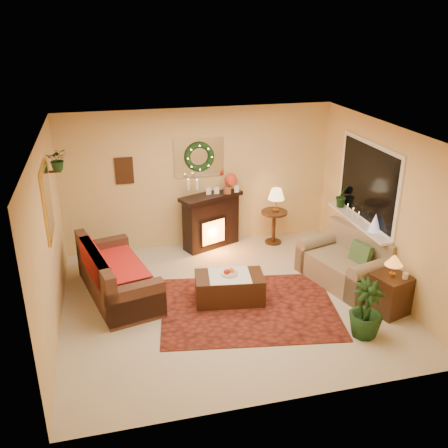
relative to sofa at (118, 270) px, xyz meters
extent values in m
plane|color=beige|center=(1.63, -0.62, -0.43)|extent=(5.00, 5.00, 0.00)
plane|color=white|center=(1.63, -0.62, 2.17)|extent=(5.00, 5.00, 0.00)
plane|color=#EFD88C|center=(1.63, 1.63, 0.87)|extent=(5.00, 5.00, 0.00)
plane|color=#EFD88C|center=(1.63, -2.87, 0.87)|extent=(5.00, 5.00, 0.00)
plane|color=#EFD88C|center=(-0.87, -0.62, 0.87)|extent=(4.50, 4.50, 0.00)
plane|color=#EFD88C|center=(4.13, -0.62, 0.87)|extent=(4.50, 4.50, 0.00)
cube|color=maroon|center=(1.86, -0.88, -0.42)|extent=(2.88, 2.34, 0.01)
cube|color=brown|center=(0.00, 0.00, 0.00)|extent=(1.27, 2.07, 0.83)
cube|color=red|center=(-0.03, 0.14, 0.03)|extent=(0.78, 1.26, 0.02)
cube|color=black|center=(1.80, 1.42, 0.12)|extent=(1.11, 0.72, 0.98)
sphere|color=red|center=(2.18, 1.42, 0.87)|extent=(0.23, 0.23, 0.23)
cylinder|color=silver|center=(1.39, 1.43, 0.83)|extent=(0.06, 0.06, 0.19)
cylinder|color=white|center=(1.54, 1.38, 0.83)|extent=(0.06, 0.06, 0.18)
cube|color=white|center=(1.63, 1.61, 1.27)|extent=(0.92, 0.02, 0.72)
torus|color=#194719|center=(1.63, 1.57, 1.29)|extent=(0.55, 0.11, 0.55)
cube|color=#381E11|center=(0.28, 1.61, 1.12)|extent=(0.32, 0.03, 0.48)
cube|color=gold|center=(-0.85, -0.32, 1.32)|extent=(0.03, 0.84, 1.00)
imported|color=#194719|center=(-0.71, 0.43, 1.54)|extent=(0.33, 0.28, 0.36)
cube|color=gray|center=(3.60, -0.47, -0.01)|extent=(1.22, 1.64, 0.85)
cube|color=white|center=(4.12, -0.07, 1.12)|extent=(0.03, 1.86, 1.36)
cube|color=black|center=(4.10, -0.07, 1.12)|extent=(0.02, 1.70, 1.22)
cube|color=white|center=(4.01, -0.07, 0.44)|extent=(0.22, 1.86, 0.04)
cone|color=silver|center=(4.04, -0.54, 0.61)|extent=(0.20, 0.20, 0.30)
imported|color=#1B5C1C|center=(4.03, 0.60, 0.66)|extent=(0.30, 0.24, 0.54)
cylinder|color=#412912|center=(3.00, 1.27, -0.10)|extent=(0.66, 0.66, 0.65)
cone|color=#F7CE87|center=(3.02, 1.25, 0.45)|extent=(0.31, 0.31, 0.47)
cube|color=black|center=(3.85, -1.47, -0.16)|extent=(0.60, 0.60, 0.59)
cone|color=orange|center=(3.83, -1.48, 0.32)|extent=(0.26, 0.26, 0.38)
cube|color=#40200D|center=(1.63, -0.60, -0.22)|extent=(1.11, 0.71, 0.44)
cylinder|color=beige|center=(1.63, -0.59, 0.02)|extent=(0.26, 0.26, 0.06)
imported|color=#225320|center=(3.20, -1.93, 0.02)|extent=(1.61, 1.61, 2.47)
camera|label=1|loc=(-0.06, -7.06, 3.63)|focal=40.00mm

